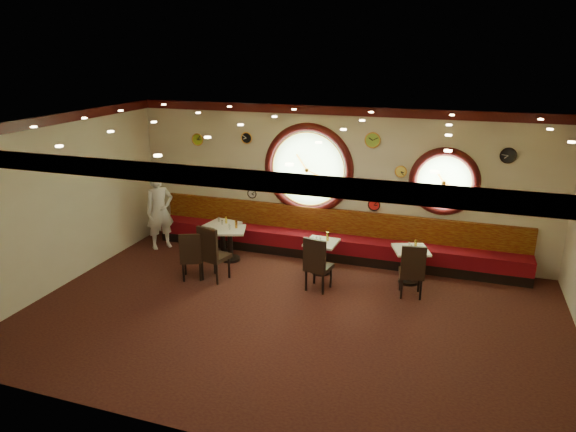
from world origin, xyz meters
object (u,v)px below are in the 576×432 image
(condiment_c_salt, at_px, (316,238))
(condiment_c_pepper, at_px, (320,239))
(table_b, at_px, (230,241))
(condiment_a_bottle, at_px, (226,220))
(table_a, at_px, (223,235))
(waiter, at_px, (160,211))
(condiment_b_pepper, at_px, (230,228))
(table_c, at_px, (321,253))
(condiment_d_pepper, at_px, (411,248))
(condiment_a_salt, at_px, (219,219))
(condiment_b_salt, at_px, (229,226))
(condiment_d_bottle, at_px, (416,244))
(condiment_d_salt, at_px, (409,245))
(chair_a, at_px, (191,253))
(chair_c, at_px, (317,261))
(chair_b, at_px, (211,250))
(chair_d, at_px, (412,268))
(condiment_b_bottle, at_px, (236,224))
(condiment_c_bottle, at_px, (328,236))
(condiment_a_pepper, at_px, (222,222))
(table_d, at_px, (410,261))

(condiment_c_salt, xyz_separation_m, condiment_c_pepper, (0.09, -0.01, -0.00))
(table_b, relative_size, condiment_a_bottle, 5.36)
(table_a, bearing_deg, waiter, -176.99)
(condiment_b_pepper, bearing_deg, table_b, 114.67)
(table_c, bearing_deg, condiment_d_pepper, 1.56)
(condiment_a_salt, bearing_deg, table_b, -40.28)
(condiment_c_pepper, distance_m, condiment_d_pepper, 1.76)
(condiment_b_salt, xyz_separation_m, condiment_d_bottle, (3.84, 0.09, 0.03))
(condiment_d_salt, bearing_deg, table_a, 178.65)
(condiment_b_salt, xyz_separation_m, waiter, (-1.74, 0.12, 0.12))
(chair_a, distance_m, condiment_d_salt, 4.18)
(table_c, bearing_deg, chair_c, -81.15)
(chair_b, xyz_separation_m, condiment_d_bottle, (3.69, 1.22, 0.14))
(chair_a, distance_m, waiter, 2.02)
(chair_d, xyz_separation_m, condiment_d_bottle, (-0.02, 0.71, 0.19))
(chair_c, relative_size, condiment_a_salt, 6.07)
(chair_d, relative_size, condiment_b_bottle, 3.66)
(condiment_b_pepper, bearing_deg, table_c, 0.40)
(condiment_c_bottle, bearing_deg, condiment_c_salt, -164.84)
(condiment_b_bottle, bearing_deg, condiment_d_pepper, -1.28)
(condiment_d_salt, height_order, condiment_b_pepper, condiment_b_pepper)
(condiment_c_salt, distance_m, waiter, 3.68)
(condiment_b_pepper, distance_m, waiter, 1.82)
(chair_d, bearing_deg, table_c, 153.66)
(table_a, xyz_separation_m, condiment_b_bottle, (0.40, -0.16, 0.34))
(condiment_b_bottle, bearing_deg, chair_c, -25.00)
(table_b, height_order, chair_c, chair_c)
(condiment_d_pepper, height_order, condiment_b_bottle, condiment_b_bottle)
(condiment_a_pepper, distance_m, condiment_d_pepper, 4.01)
(table_a, xyz_separation_m, condiment_d_salt, (3.98, -0.09, 0.30))
(chair_d, distance_m, condiment_a_salt, 4.34)
(table_a, distance_m, condiment_b_bottle, 0.55)
(chair_d, relative_size, condiment_c_pepper, 7.36)
(chair_c, height_order, condiment_b_pepper, chair_c)
(table_c, distance_m, condiment_c_salt, 0.32)
(chair_c, bearing_deg, condiment_a_bottle, 164.33)
(chair_d, bearing_deg, condiment_a_pepper, 159.29)
(table_b, height_order, waiter, waiter)
(chair_c, xyz_separation_m, condiment_c_pepper, (-0.16, 0.83, 0.11))
(table_b, bearing_deg, condiment_c_bottle, 1.66)
(condiment_c_pepper, distance_m, condiment_c_bottle, 0.15)
(chair_b, height_order, condiment_c_salt, chair_b)
(chair_b, relative_size, condiment_b_bottle, 4.00)
(table_d, height_order, chair_a, chair_a)
(table_b, height_order, condiment_c_bottle, condiment_c_bottle)
(condiment_d_pepper, bearing_deg, condiment_c_bottle, 178.77)
(chair_c, distance_m, condiment_d_salt, 1.85)
(table_c, bearing_deg, condiment_a_bottle, 171.25)
(condiment_b_pepper, relative_size, condiment_c_bottle, 0.53)
(table_a, xyz_separation_m, condiment_d_bottle, (4.10, -0.11, 0.33))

